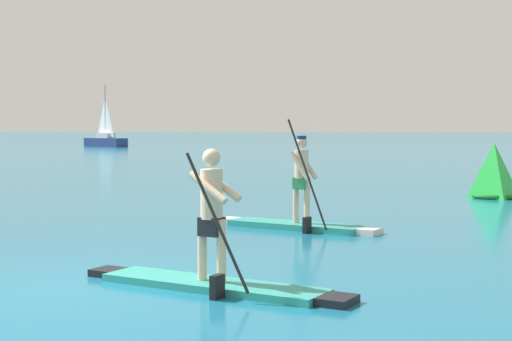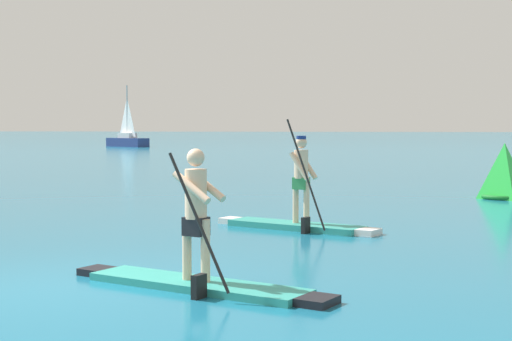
% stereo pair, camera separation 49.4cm
% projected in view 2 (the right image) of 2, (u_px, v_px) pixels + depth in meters
% --- Properties ---
extents(ground, '(440.00, 440.00, 0.00)m').
position_uv_depth(ground, '(59.00, 288.00, 9.15)').
color(ground, '#196B8C').
extents(paddleboarder_mid_center, '(3.45, 1.70, 1.70)m').
position_uv_depth(paddleboarder_mid_center, '(198.00, 260.00, 9.08)').
color(paddleboarder_mid_center, teal).
rests_on(paddleboarder_mid_center, ground).
extents(paddleboarder_far_right, '(3.20, 1.71, 2.06)m').
position_uv_depth(paddleboarder_far_right, '(298.00, 211.00, 14.29)').
color(paddleboarder_far_right, teal).
rests_on(paddleboarder_far_right, ground).
extents(race_marker_buoy, '(1.27, 1.27, 1.46)m').
position_uv_depth(race_marker_buoy, '(504.00, 173.00, 20.27)').
color(race_marker_buoy, green).
rests_on(race_marker_buoy, ground).
extents(sailboat_left_horizon, '(4.65, 3.67, 5.52)m').
position_uv_depth(sailboat_left_horizon, '(127.00, 139.00, 69.54)').
color(sailboat_left_horizon, navy).
rests_on(sailboat_left_horizon, ground).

